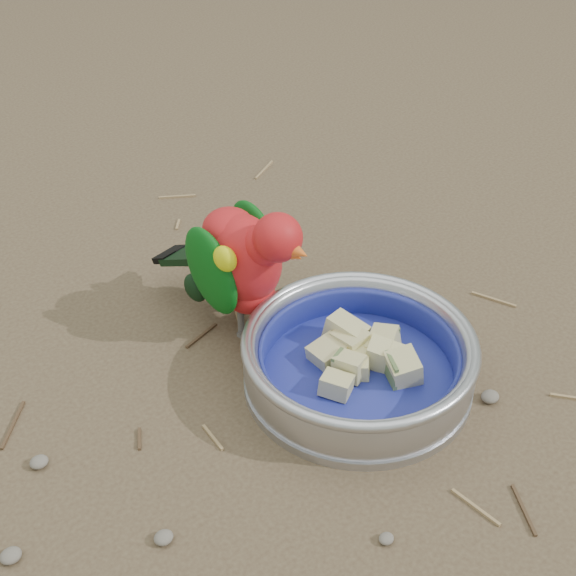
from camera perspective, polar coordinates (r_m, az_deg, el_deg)
ground at (r=0.86m, az=2.96°, el=-7.20°), size 60.00×60.00×0.00m
food_bowl at (r=0.86m, az=4.97°, el=-6.37°), size 0.24×0.24×0.02m
bowl_wall at (r=0.84m, az=5.07°, el=-4.87°), size 0.24×0.24×0.04m
fruit_wedges at (r=0.84m, az=5.05°, el=-5.23°), size 0.15×0.15×0.03m
lory_parrot at (r=0.88m, az=-3.19°, el=1.34°), size 0.14×0.22×0.16m
ground_debris at (r=0.86m, az=-1.12°, el=-6.48°), size 0.90×0.80×0.01m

